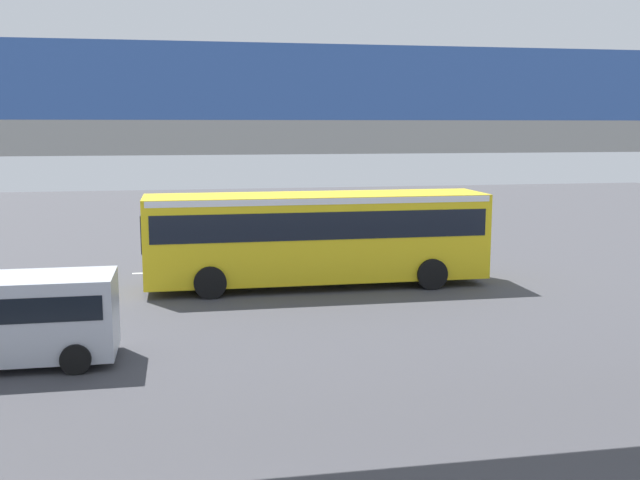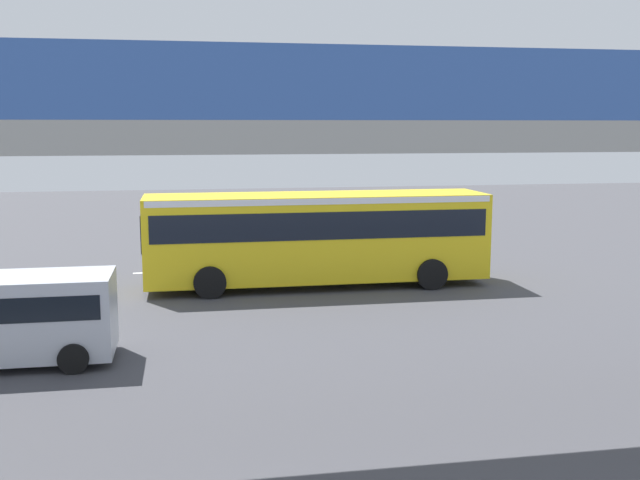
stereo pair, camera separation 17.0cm
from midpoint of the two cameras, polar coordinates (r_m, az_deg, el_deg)
ground at (r=25.45m, az=-3.52°, el=-3.58°), size 80.00×80.00×0.00m
city_bus at (r=25.21m, az=-0.44°, el=0.67°), size 11.54×2.85×3.15m
parked_van at (r=18.47m, az=-23.12°, el=-5.27°), size 4.80×2.17×2.05m
pedestrian at (r=28.15m, az=3.31°, el=-0.55°), size 0.38×0.38×1.79m
lane_dash_leftmost at (r=29.28m, az=3.48°, el=-1.94°), size 2.00×0.20×0.01m
lane_dash_left at (r=28.58m, az=-4.32°, el=-2.21°), size 2.00×0.20×0.01m
lane_dash_centre at (r=28.43m, az=-12.37°, el=-2.45°), size 2.00×0.20×0.01m
pedestrian_overpass at (r=12.60m, az=3.41°, el=6.19°), size 26.56×2.60×6.62m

